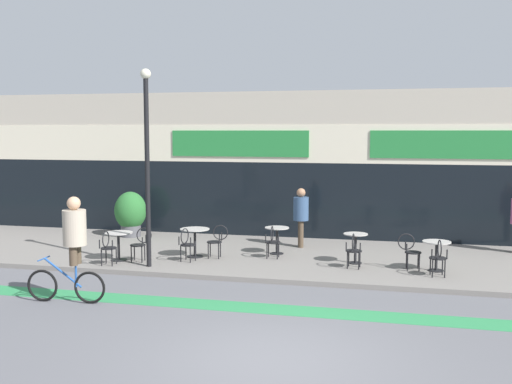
{
  "coord_description": "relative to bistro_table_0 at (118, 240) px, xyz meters",
  "views": [
    {
      "loc": [
        1.79,
        -8.75,
        3.52
      ],
      "look_at": [
        -1.55,
        5.32,
        2.05
      ],
      "focal_mm": 42.0,
      "sensor_mm": 36.0,
      "label": 1
    }
  ],
  "objects": [
    {
      "name": "cafe_chair_4_near",
      "position": [
        8.09,
        0.06,
        -0.02
      ],
      "size": [
        0.45,
        0.6,
        0.9
      ],
      "rotation": [
        0.0,
        0.0,
        1.7
      ],
      "color": "black",
      "rests_on": "sidewalk_slab"
    },
    {
      "name": "cafe_chair_0_side",
      "position": [
        0.62,
        0.01,
        -0.02
      ],
      "size": [
        0.6,
        0.45,
        0.9
      ],
      "rotation": [
        0.0,
        0.0,
        3.29
      ],
      "color": "black",
      "rests_on": "sidewalk_slab"
    },
    {
      "name": "bike_lane_stripe",
      "position": [
        5.32,
        -2.94,
        -0.66
      ],
      "size": [
        36.0,
        0.7,
        0.01
      ],
      "primitive_type": "cube",
      "color": "#2D844C",
      "rests_on": "ground"
    },
    {
      "name": "cafe_chair_3_near",
      "position": [
        6.1,
        0.46,
        -0.02
      ],
      "size": [
        0.41,
        0.58,
        0.9
      ],
      "rotation": [
        0.0,
        0.0,
        1.53
      ],
      "color": "black",
      "rests_on": "sidewalk_slab"
    },
    {
      "name": "cyclist_0",
      "position": [
        0.7,
        -3.44,
        0.65
      ],
      "size": [
        1.71,
        0.55,
        2.2
      ],
      "rotation": [
        0.0,
        0.0,
        3.22
      ],
      "color": "black",
      "rests_on": "ground"
    },
    {
      "name": "cafe_chair_4_side",
      "position": [
        7.45,
        0.68,
        -0.02
      ],
      "size": [
        0.59,
        0.43,
        0.9
      ],
      "rotation": [
        0.0,
        0.0,
        0.08
      ],
      "color": "black",
      "rests_on": "sidewalk_slab"
    },
    {
      "name": "cafe_chair_2_near",
      "position": [
        3.9,
        1.15,
        -0.02
      ],
      "size": [
        0.43,
        0.59,
        0.9
      ],
      "rotation": [
        0.0,
        0.0,
        1.64
      ],
      "color": "black",
      "rests_on": "sidewalk_slab"
    },
    {
      "name": "cafe_chair_1_near",
      "position": [
        1.8,
        0.25,
        -0.02
      ],
      "size": [
        0.46,
        0.6,
        0.9
      ],
      "rotation": [
        0.0,
        0.0,
        1.42
      ],
      "color": "black",
      "rests_on": "sidewalk_slab"
    },
    {
      "name": "ground_plane",
      "position": [
        5.32,
        -5.52,
        -0.66
      ],
      "size": [
        120.0,
        120.0,
        0.0
      ],
      "primitive_type": "plane",
      "color": "#5B5B60"
    },
    {
      "name": "bistro_table_0",
      "position": [
        0.0,
        0.0,
        0.0
      ],
      "size": [
        0.75,
        0.75,
        0.75
      ],
      "color": "black",
      "rests_on": "sidewalk_slab"
    },
    {
      "name": "bistro_table_3",
      "position": [
        6.1,
        1.09,
        0.01
      ],
      "size": [
        0.62,
        0.62,
        0.78
      ],
      "color": "black",
      "rests_on": "sidewalk_slab"
    },
    {
      "name": "bistro_table_2",
      "position": [
        3.9,
        1.78,
        -0.01
      ],
      "size": [
        0.67,
        0.67,
        0.75
      ],
      "color": "black",
      "rests_on": "sidewalk_slab"
    },
    {
      "name": "planter_pot",
      "position": [
        -1.26,
        3.43,
        0.23
      ],
      "size": [
        1.02,
        1.02,
        1.46
      ],
      "color": "#4C4C51",
      "rests_on": "sidewalk_slab"
    },
    {
      "name": "bistro_table_1",
      "position": [
        1.81,
        0.88,
        0.02
      ],
      "size": [
        0.79,
        0.79,
        0.78
      ],
      "color": "black",
      "rests_on": "sidewalk_slab"
    },
    {
      "name": "sidewalk_slab",
      "position": [
        5.32,
        1.73,
        -0.6
      ],
      "size": [
        40.0,
        5.5,
        0.12
      ],
      "primitive_type": "cube",
      "color": "slate",
      "rests_on": "ground"
    },
    {
      "name": "storefront_facade",
      "position": [
        5.32,
        6.44,
        1.73
      ],
      "size": [
        40.0,
        4.06,
        4.79
      ],
      "color": "#B2A899",
      "rests_on": "ground"
    },
    {
      "name": "lamp_post",
      "position": [
        1.06,
        -0.47,
        2.32
      ],
      "size": [
        0.26,
        0.26,
        4.92
      ],
      "color": "black",
      "rests_on": "sidewalk_slab"
    },
    {
      "name": "cafe_chair_1_side",
      "position": [
        2.44,
        0.89,
        -0.02
      ],
      "size": [
        0.6,
        0.44,
        0.9
      ],
      "rotation": [
        0.0,
        0.0,
        3.26
      ],
      "color": "black",
      "rests_on": "sidewalk_slab"
    },
    {
      "name": "cafe_chair_0_near",
      "position": [
        0.01,
        -0.63,
        -0.02
      ],
      "size": [
        0.43,
        0.59,
        0.9
      ],
      "rotation": [
        0.0,
        0.0,
        1.64
      ],
      "color": "black",
      "rests_on": "sidewalk_slab"
    },
    {
      "name": "pedestrian_near_end",
      "position": [
        4.38,
        2.94,
        0.49
      ],
      "size": [
        0.53,
        0.53,
        1.74
      ],
      "rotation": [
        0.0,
        0.0,
        0.21
      ],
      "color": "#4C3D2D",
      "rests_on": "sidewalk_slab"
    },
    {
      "name": "bistro_table_4",
      "position": [
        8.08,
        0.69,
        -0.02
      ],
      "size": [
        0.68,
        0.68,
        0.74
      ],
      "color": "black",
      "rests_on": "sidewalk_slab"
    }
  ]
}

